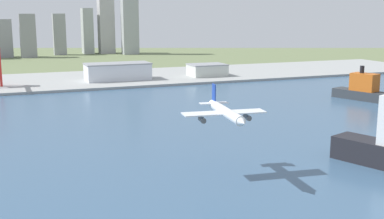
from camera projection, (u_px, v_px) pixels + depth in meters
The scene contains 8 objects.
ground_plane at pixel (133, 115), 348.80m from camera, with size 2400.00×2400.00×0.00m, color #65724B.
water_bay at pixel (158, 134), 294.02m from camera, with size 840.00×360.00×0.15m, color #385675.
industrial_pier at pixel (87, 80), 521.95m from camera, with size 840.00×140.00×2.50m, color #979A98.
airplane_landing at pixel (226, 113), 213.27m from camera, with size 37.74×43.88×14.11m.
container_barge at pixel (366, 91), 405.84m from camera, with size 32.87×59.37×28.12m.
warehouse_main at pixel (118, 71), 509.91m from camera, with size 66.72×30.47×17.55m.
warehouse_annex at pixel (207, 70), 542.47m from camera, with size 39.63×29.34×13.14m.
distant_skyline at pixel (57, 28), 817.30m from camera, with size 302.70×64.81×132.73m.
Camera 1 is at (-85.99, -32.99, 71.85)m, focal length 46.09 mm.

